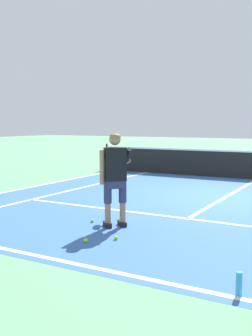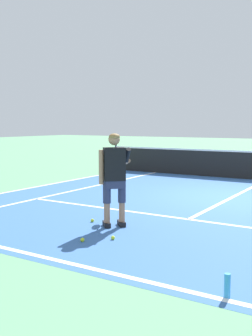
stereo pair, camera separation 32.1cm
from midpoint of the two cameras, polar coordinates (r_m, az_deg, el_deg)
name	(u,v)px [view 1 (the left image)]	position (r m, az deg, el deg)	size (l,w,h in m)	color
ground_plane	(226,197)	(10.70, 13.13, -4.01)	(80.00, 80.00, 0.00)	#609E70
court_inner_surface	(212,205)	(9.63, 11.18, -5.11)	(10.98, 9.99, 0.00)	#3866A8
line_baseline	(99,269)	(5.44, -5.51, -14.01)	(10.98, 0.10, 0.01)	white
line_service	(188,219)	(8.15, 7.59, -7.11)	(8.23, 0.10, 0.01)	white
line_centre_service	(231,194)	(11.13, 13.78, -3.61)	(0.10, 6.40, 0.01)	white
line_singles_left	(71,190)	(11.57, -8.57, -3.13)	(0.10, 9.59, 0.01)	white
line_doubles_left	(34,186)	(12.45, -13.56, -2.56)	(0.10, 9.59, 0.01)	white
tennis_player	(115,173)	(7.33, -2.80, -0.75)	(0.74, 1.16, 1.71)	black
tennis_ball_near_feet	(92,221)	(7.84, -5.97, -7.42)	(0.07, 0.07, 0.07)	#CCE02D
tennis_ball_by_baseline	(86,240)	(6.59, -7.13, -10.11)	(0.07, 0.07, 0.07)	#CCE02D
tennis_ball_mid_court	(116,238)	(6.68, -2.82, -9.84)	(0.07, 0.07, 0.07)	#CCE02D
water_bottle	(239,284)	(4.74, 13.74, -15.63)	(0.07, 0.07, 0.27)	#3393D6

